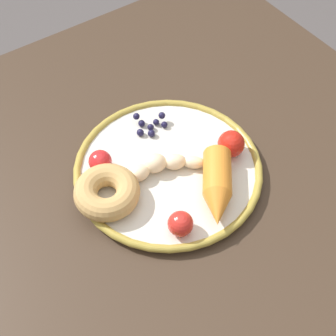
{
  "coord_description": "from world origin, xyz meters",
  "views": [
    {
      "loc": [
        0.21,
        0.39,
        1.36
      ],
      "look_at": [
        -0.06,
        0.01,
        0.75
      ],
      "focal_mm": 52.75,
      "sensor_mm": 36.0,
      "label": 1
    }
  ],
  "objects_px": {
    "tomato_near": "(100,161)",
    "tomato_mid": "(231,144)",
    "banana": "(158,168)",
    "plate": "(168,169)",
    "donut": "(107,192)",
    "dining_table": "(138,220)",
    "tomato_far": "(181,224)",
    "carrot_orange": "(217,187)",
    "blueberry_pile": "(150,125)"
  },
  "relations": [
    {
      "from": "tomato_near",
      "to": "banana",
      "type": "bearing_deg",
      "value": 139.32
    },
    {
      "from": "tomato_far",
      "to": "plate",
      "type": "bearing_deg",
      "value": -115.89
    },
    {
      "from": "carrot_orange",
      "to": "dining_table",
      "type": "bearing_deg",
      "value": -47.43
    },
    {
      "from": "plate",
      "to": "donut",
      "type": "relative_size",
      "value": 3.01
    },
    {
      "from": "carrot_orange",
      "to": "donut",
      "type": "relative_size",
      "value": 1.29
    },
    {
      "from": "dining_table",
      "to": "plate",
      "type": "height_order",
      "value": "plate"
    },
    {
      "from": "banana",
      "to": "tomato_near",
      "type": "xyz_separation_m",
      "value": [
        0.07,
        -0.06,
        0.01
      ]
    },
    {
      "from": "dining_table",
      "to": "blueberry_pile",
      "type": "relative_size",
      "value": 17.06
    },
    {
      "from": "carrot_orange",
      "to": "donut",
      "type": "distance_m",
      "value": 0.16
    },
    {
      "from": "banana",
      "to": "tomato_near",
      "type": "relative_size",
      "value": 4.13
    },
    {
      "from": "donut",
      "to": "tomato_near",
      "type": "xyz_separation_m",
      "value": [
        -0.02,
        -0.05,
        0.0
      ]
    },
    {
      "from": "banana",
      "to": "donut",
      "type": "xyz_separation_m",
      "value": [
        0.09,
        -0.0,
        0.0
      ]
    },
    {
      "from": "dining_table",
      "to": "tomato_near",
      "type": "distance_m",
      "value": 0.14
    },
    {
      "from": "blueberry_pile",
      "to": "tomato_mid",
      "type": "relative_size",
      "value": 1.35
    },
    {
      "from": "donut",
      "to": "tomato_near",
      "type": "distance_m",
      "value": 0.06
    },
    {
      "from": "plate",
      "to": "tomato_mid",
      "type": "relative_size",
      "value": 6.88
    },
    {
      "from": "tomato_near",
      "to": "tomato_far",
      "type": "height_order",
      "value": "same"
    },
    {
      "from": "banana",
      "to": "donut",
      "type": "bearing_deg",
      "value": -1.89
    },
    {
      "from": "banana",
      "to": "tomato_near",
      "type": "height_order",
      "value": "tomato_near"
    },
    {
      "from": "blueberry_pile",
      "to": "tomato_far",
      "type": "bearing_deg",
      "value": 68.89
    },
    {
      "from": "dining_table",
      "to": "blueberry_pile",
      "type": "bearing_deg",
      "value": -135.75
    },
    {
      "from": "carrot_orange",
      "to": "tomato_far",
      "type": "height_order",
      "value": "carrot_orange"
    },
    {
      "from": "dining_table",
      "to": "banana",
      "type": "height_order",
      "value": "banana"
    },
    {
      "from": "dining_table",
      "to": "blueberry_pile",
      "type": "distance_m",
      "value": 0.16
    },
    {
      "from": "banana",
      "to": "tomato_mid",
      "type": "distance_m",
      "value": 0.12
    },
    {
      "from": "tomato_mid",
      "to": "banana",
      "type": "bearing_deg",
      "value": -14.93
    },
    {
      "from": "banana",
      "to": "blueberry_pile",
      "type": "height_order",
      "value": "banana"
    },
    {
      "from": "plate",
      "to": "donut",
      "type": "bearing_deg",
      "value": -1.85
    },
    {
      "from": "dining_table",
      "to": "plate",
      "type": "relative_size",
      "value": 3.34
    },
    {
      "from": "tomato_near",
      "to": "dining_table",
      "type": "bearing_deg",
      "value": 121.24
    },
    {
      "from": "banana",
      "to": "tomato_far",
      "type": "bearing_deg",
      "value": 73.23
    },
    {
      "from": "carrot_orange",
      "to": "plate",
      "type": "bearing_deg",
      "value": -70.63
    },
    {
      "from": "tomato_far",
      "to": "dining_table",
      "type": "bearing_deg",
      "value": -86.64
    },
    {
      "from": "tomato_mid",
      "to": "tomato_far",
      "type": "bearing_deg",
      "value": 25.6
    },
    {
      "from": "tomato_mid",
      "to": "plate",
      "type": "bearing_deg",
      "value": -17.29
    },
    {
      "from": "carrot_orange",
      "to": "donut",
      "type": "xyz_separation_m",
      "value": [
        0.13,
        -0.09,
        -0.0
      ]
    },
    {
      "from": "donut",
      "to": "tomato_mid",
      "type": "bearing_deg",
      "value": 170.54
    },
    {
      "from": "banana",
      "to": "tomato_near",
      "type": "distance_m",
      "value": 0.09
    },
    {
      "from": "blueberry_pile",
      "to": "banana",
      "type": "bearing_deg",
      "value": 64.0
    },
    {
      "from": "donut",
      "to": "tomato_near",
      "type": "relative_size",
      "value": 2.73
    },
    {
      "from": "carrot_orange",
      "to": "tomato_mid",
      "type": "distance_m",
      "value": 0.09
    },
    {
      "from": "tomato_far",
      "to": "carrot_orange",
      "type": "bearing_deg",
      "value": -167.23
    },
    {
      "from": "tomato_near",
      "to": "tomato_mid",
      "type": "bearing_deg",
      "value": 154.25
    },
    {
      "from": "banana",
      "to": "donut",
      "type": "distance_m",
      "value": 0.09
    },
    {
      "from": "banana",
      "to": "carrot_orange",
      "type": "height_order",
      "value": "carrot_orange"
    },
    {
      "from": "tomato_mid",
      "to": "tomato_far",
      "type": "height_order",
      "value": "tomato_mid"
    },
    {
      "from": "donut",
      "to": "blueberry_pile",
      "type": "bearing_deg",
      "value": -147.46
    },
    {
      "from": "plate",
      "to": "blueberry_pile",
      "type": "xyz_separation_m",
      "value": [
        -0.02,
        -0.09,
        0.01
      ]
    },
    {
      "from": "banana",
      "to": "blueberry_pile",
      "type": "relative_size",
      "value": 2.57
    },
    {
      "from": "donut",
      "to": "tomato_mid",
      "type": "distance_m",
      "value": 0.21
    }
  ]
}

